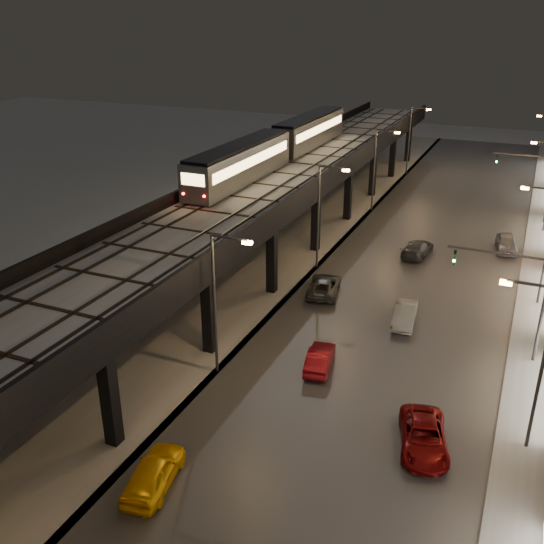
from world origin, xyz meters
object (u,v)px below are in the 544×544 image
(car_taxi, at_px, (154,473))
(car_near_white, at_px, (320,359))
(car_onc_silver, at_px, (404,315))
(car_mid_silver, at_px, (324,286))
(car_onc_red, at_px, (506,244))
(car_onc_dark, at_px, (423,438))
(car_mid_dark, at_px, (417,249))
(subway_train, at_px, (279,144))

(car_taxi, relative_size, car_near_white, 1.10)
(car_near_white, relative_size, car_onc_silver, 0.97)
(car_near_white, bearing_deg, car_onc_silver, -123.68)
(car_mid_silver, bearing_deg, car_onc_red, -140.03)
(car_near_white, xyz_separation_m, car_onc_silver, (3.52, 7.90, 0.02))
(car_onc_silver, height_order, car_onc_dark, same)
(car_onc_silver, xyz_separation_m, car_onc_dark, (3.77, -12.94, 0.00))
(car_mid_silver, bearing_deg, car_onc_silver, 148.80)
(car_onc_red, bearing_deg, car_onc_dark, -101.53)
(car_mid_dark, height_order, car_onc_dark, car_mid_dark)
(car_mid_dark, relative_size, car_onc_red, 1.09)
(car_mid_dark, xyz_separation_m, car_onc_red, (7.28, 4.49, 0.06))
(car_onc_red, bearing_deg, car_mid_dark, -156.66)
(car_taxi, bearing_deg, subway_train, -85.99)
(car_mid_dark, relative_size, car_onc_silver, 1.15)
(car_mid_silver, xyz_separation_m, car_onc_dark, (10.60, -15.38, 0.00))
(car_onc_red, bearing_deg, car_near_white, -117.54)
(car_mid_dark, bearing_deg, car_taxi, 87.10)
(car_taxi, xyz_separation_m, car_mid_dark, (5.36, 34.07, -0.06))
(subway_train, distance_m, car_mid_silver, 19.36)
(subway_train, height_order, car_mid_dark, subway_train)
(subway_train, distance_m, car_mid_dark, 17.33)
(car_taxi, distance_m, car_onc_red, 40.57)
(subway_train, distance_m, car_near_white, 29.40)
(car_taxi, xyz_separation_m, car_onc_red, (12.64, 38.56, -0.00))
(car_mid_silver, distance_m, car_mid_dark, 12.14)
(subway_train, height_order, car_onc_silver, subway_train)
(car_mid_dark, height_order, car_onc_red, car_onc_red)
(subway_train, bearing_deg, car_onc_red, 2.13)
(car_onc_red, bearing_deg, subway_train, 173.83)
(car_onc_dark, relative_size, car_onc_red, 1.12)
(car_taxi, bearing_deg, car_onc_dark, -155.47)
(car_mid_silver, distance_m, car_onc_silver, 7.26)
(car_mid_silver, relative_size, car_mid_dark, 1.03)
(car_near_white, xyz_separation_m, car_mid_silver, (-3.31, 10.34, 0.02))
(car_taxi, xyz_separation_m, car_near_white, (3.61, 12.69, -0.09))
(car_taxi, bearing_deg, car_mid_silver, -101.30)
(car_taxi, distance_m, car_near_white, 13.19)
(car_taxi, height_order, car_onc_red, car_taxi)
(car_mid_dark, bearing_deg, subway_train, -7.49)
(car_near_white, distance_m, car_onc_dark, 8.86)
(car_near_white, xyz_separation_m, car_mid_dark, (1.75, 21.38, 0.03))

